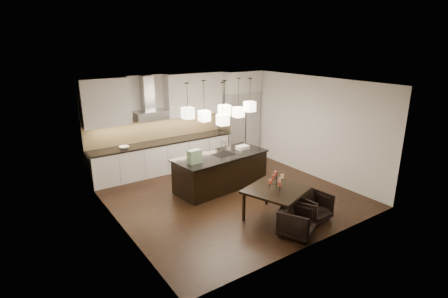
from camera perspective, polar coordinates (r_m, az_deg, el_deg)
floor at (r=8.88m, az=0.74°, el=-7.48°), size 5.50×5.50×0.02m
ceiling at (r=8.11m, az=0.81°, el=10.91°), size 5.50×5.50×0.02m
wall_back at (r=10.69m, az=-7.82°, el=4.65°), size 5.50×0.02×2.80m
wall_front at (r=6.45m, az=15.10°, el=-4.32°), size 5.50×0.02×2.80m
wall_left at (r=7.23m, az=-17.41°, el=-2.18°), size 0.02×5.50×2.80m
wall_right at (r=10.18m, az=13.59°, el=3.69°), size 0.02×5.50×2.80m
refrigerator at (r=11.53m, az=2.47°, el=4.06°), size 1.20×0.72×2.15m
fridge_panel at (r=11.29m, az=2.56°, el=10.99°), size 1.26×0.72×0.65m
lower_cabinets at (r=10.40m, az=-9.85°, el=-1.30°), size 4.21×0.62×0.88m
countertop at (r=10.26m, az=-9.98°, el=1.13°), size 4.21×0.66×0.04m
backsplash at (r=10.44m, az=-10.77°, el=3.27°), size 4.21×0.02×0.63m
upper_cab_left at (r=9.62m, az=-18.79°, el=7.19°), size 1.25×0.35×1.25m
upper_cab_right at (r=10.64m, az=-4.84°, el=8.93°), size 1.85×0.35×1.25m
hood_canopy at (r=10.00m, az=-11.91°, el=5.43°), size 0.90×0.52×0.24m
hood_chimney at (r=10.00m, az=-12.37°, el=8.90°), size 0.30×0.28×0.96m
fruit_bowl at (r=9.81m, az=-15.99°, el=0.26°), size 0.29×0.29×0.06m
island_body at (r=9.16m, az=-0.51°, el=-3.71°), size 2.51×1.20×0.85m
island_top at (r=9.01m, az=-0.52°, el=-1.07°), size 2.59×1.28×0.04m
faucet at (r=9.08m, az=-0.44°, el=0.43°), size 0.12×0.24×0.37m
tote_bag at (r=8.38m, az=-4.81°, el=-1.23°), size 0.35×0.21×0.33m
food_container at (r=9.47m, az=3.03°, el=0.26°), size 0.35×0.26×0.10m
dining_table at (r=7.71m, az=8.39°, el=-8.81°), size 1.45×1.45×0.69m
candelabra at (r=7.49m, az=8.57°, el=-5.07°), size 0.42×0.42×0.40m
candle_a at (r=7.61m, az=9.02°, el=-5.03°), size 0.09×0.09×0.09m
candle_b at (r=7.50m, az=7.58°, el=-5.31°), size 0.09×0.09×0.09m
candle_c at (r=7.41m, az=9.07°, el=-5.68°), size 0.09×0.09×0.09m
candle_d at (r=7.57m, az=8.42°, el=-3.94°), size 0.09×0.09×0.09m
candle_e at (r=7.36m, az=8.04°, el=-4.55°), size 0.09×0.09×0.09m
candle_f at (r=7.42m, az=9.48°, el=-4.45°), size 0.09×0.09×0.09m
armchair_left at (r=7.17m, az=11.84°, el=-11.51°), size 0.87×0.88×0.60m
armchair_right at (r=7.84m, az=14.39°, el=-9.11°), size 0.69×0.71×0.59m
pendant_a at (r=8.19m, az=-5.94°, el=5.87°), size 0.24×0.24×0.26m
pendant_b at (r=8.72m, az=-3.24°, el=5.42°), size 0.24×0.24×0.26m
pendant_c at (r=8.66m, az=0.09°, el=6.33°), size 0.24×0.24×0.26m
pendant_d at (r=9.24m, az=2.37°, el=6.03°), size 0.24×0.24×0.26m
pendant_e at (r=9.19m, az=4.21°, el=6.95°), size 0.24×0.24×0.26m
pendant_f at (r=8.33m, az=-0.19°, el=4.79°), size 0.24×0.24×0.26m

